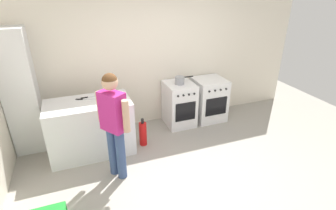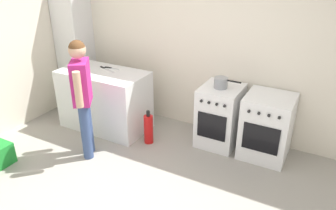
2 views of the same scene
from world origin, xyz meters
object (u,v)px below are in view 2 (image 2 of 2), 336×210
(person, at_px, (82,91))
(larder_cabinet, at_px, (75,49))
(oven_right, at_px, (267,126))
(knife_bread, at_px, (107,69))
(fire_extinguisher, at_px, (149,129))
(oven_left, at_px, (220,116))
(pot, at_px, (221,83))
(knife_utility, at_px, (111,68))

(person, xyz_separation_m, larder_cabinet, (-1.23, 1.22, 0.08))
(oven_right, distance_m, person, 2.40)
(oven_right, bearing_deg, knife_bread, -173.46)
(fire_extinguisher, height_order, larder_cabinet, larder_cabinet)
(oven_right, relative_size, person, 0.54)
(oven_left, xyz_separation_m, oven_right, (0.65, 0.00, 0.00))
(knife_bread, bearing_deg, pot, 8.15)
(person, relative_size, larder_cabinet, 0.78)
(pot, distance_m, knife_bread, 1.72)
(knife_utility, height_order, fire_extinguisher, knife_utility)
(knife_bread, relative_size, larder_cabinet, 0.17)
(oven_left, relative_size, larder_cabinet, 0.42)
(pot, relative_size, knife_utility, 1.43)
(oven_left, xyz_separation_m, pot, (-0.01, -0.03, 0.50))
(pot, bearing_deg, oven_right, 2.32)
(larder_cabinet, bearing_deg, oven_right, -1.77)
(oven_right, xyz_separation_m, fire_extinguisher, (-1.52, -0.48, -0.21))
(pot, xyz_separation_m, person, (-1.41, -1.09, -0.00))
(knife_utility, height_order, person, person)
(oven_right, height_order, larder_cabinet, larder_cabinet)
(oven_left, xyz_separation_m, fire_extinguisher, (-0.87, -0.48, -0.21))
(fire_extinguisher, relative_size, larder_cabinet, 0.25)
(oven_left, height_order, pot, pot)
(knife_bread, xyz_separation_m, fire_extinguisher, (0.84, -0.21, -0.69))
(knife_utility, bearing_deg, oven_left, 6.72)
(pot, xyz_separation_m, knife_utility, (-1.66, -0.17, -0.02))
(oven_right, distance_m, knife_bread, 2.42)
(pot, height_order, person, person)
(knife_bread, bearing_deg, knife_utility, 64.20)
(fire_extinguisher, bearing_deg, oven_left, 28.78)
(oven_right, bearing_deg, oven_left, -180.00)
(knife_utility, relative_size, person, 0.16)
(larder_cabinet, bearing_deg, knife_utility, -17.02)
(pot, relative_size, larder_cabinet, 0.18)
(pot, bearing_deg, knife_utility, -174.15)
(oven_left, bearing_deg, larder_cabinet, 177.79)
(knife_utility, xyz_separation_m, larder_cabinet, (-0.98, 0.30, 0.10))
(oven_right, relative_size, larder_cabinet, 0.42)
(pot, bearing_deg, person, -142.46)
(larder_cabinet, bearing_deg, pot, -2.79)
(knife_utility, relative_size, larder_cabinet, 0.13)
(oven_left, xyz_separation_m, knife_bread, (-1.71, -0.27, 0.48))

